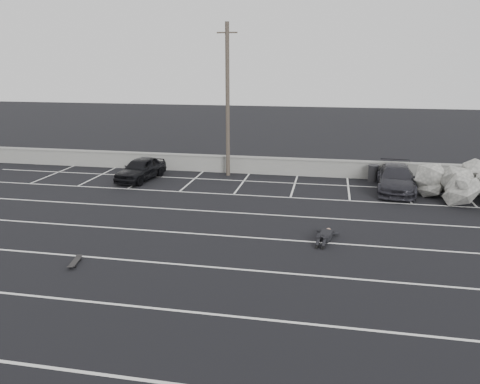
% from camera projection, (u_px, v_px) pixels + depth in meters
% --- Properties ---
extents(ground, '(120.00, 120.00, 0.00)m').
position_uv_depth(ground, '(237.00, 269.00, 15.82)').
color(ground, black).
rests_on(ground, ground).
extents(seawall, '(50.00, 0.45, 1.06)m').
position_uv_depth(seawall, '(282.00, 166.00, 28.90)').
color(seawall, gray).
rests_on(seawall, ground).
extents(stall_lines, '(36.00, 20.05, 0.01)m').
position_uv_depth(stall_lines, '(256.00, 226.00, 20.00)').
color(stall_lines, silver).
rests_on(stall_lines, ground).
extents(car_left, '(2.19, 4.13, 1.34)m').
position_uv_depth(car_left, '(141.00, 169.00, 27.60)').
color(car_left, black).
rests_on(car_left, ground).
extents(car_right, '(2.30, 4.88, 1.38)m').
position_uv_depth(car_right, '(396.00, 179.00, 25.17)').
color(car_right, '#25242B').
rests_on(car_right, ground).
extents(utility_pole, '(1.20, 0.24, 8.97)m').
position_uv_depth(utility_pole, '(228.00, 101.00, 27.66)').
color(utility_pole, '#4C4238').
rests_on(utility_pole, ground).
extents(trash_bin, '(0.84, 0.84, 0.97)m').
position_uv_depth(trash_bin, '(373.00, 173.00, 27.28)').
color(trash_bin, '#262628').
rests_on(trash_bin, ground).
extents(riprap_pile, '(6.45, 4.60, 1.64)m').
position_uv_depth(riprap_pile, '(480.00, 190.00, 23.08)').
color(riprap_pile, '#A7A49C').
rests_on(riprap_pile, ground).
extents(person, '(1.79, 2.74, 0.48)m').
position_uv_depth(person, '(326.00, 232.00, 18.57)').
color(person, black).
rests_on(person, ground).
extents(skateboard, '(0.39, 0.89, 0.10)m').
position_uv_depth(skateboard, '(75.00, 262.00, 16.20)').
color(skateboard, black).
rests_on(skateboard, ground).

